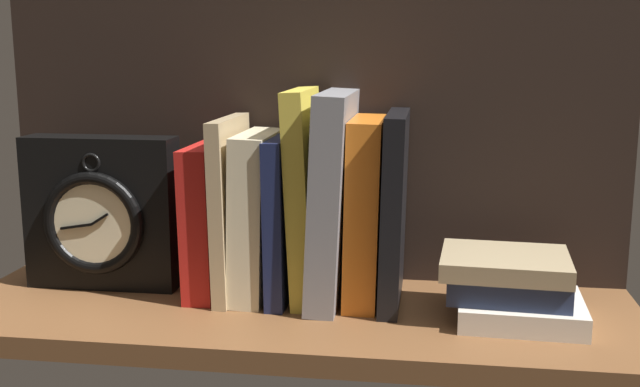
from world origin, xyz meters
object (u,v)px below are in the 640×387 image
(book_red_requiem, at_px, (208,219))
(book_navy_bierce, at_px, (283,217))
(book_orange_pandolfini, at_px, (366,211))
(book_black_skeptic, at_px, (394,208))
(book_yellow_seinlanguage, at_px, (305,195))
(book_stack_side, at_px, (512,287))
(book_cream_twain, at_px, (256,215))
(book_tan_shortstories, at_px, (231,207))
(book_gray_chess, at_px, (332,197))
(framed_clock, at_px, (101,214))

(book_red_requiem, xyz_separation_m, book_navy_bierce, (0.09, 0.00, 0.01))
(book_orange_pandolfini, bearing_deg, book_black_skeptic, 0.00)
(book_navy_bierce, height_order, book_orange_pandolfini, book_orange_pandolfini)
(book_yellow_seinlanguage, relative_size, book_orange_pandolfini, 1.15)
(book_stack_side, bearing_deg, book_cream_twain, 171.42)
(book_tan_shortstories, distance_m, book_orange_pandolfini, 0.17)
(book_tan_shortstories, xyz_separation_m, book_orange_pandolfini, (0.17, 0.00, 0.00))
(book_tan_shortstories, height_order, book_cream_twain, book_tan_shortstories)
(book_yellow_seinlanguage, bearing_deg, book_tan_shortstories, 180.00)
(book_navy_bierce, xyz_separation_m, book_yellow_seinlanguage, (0.03, 0.00, 0.03))
(book_cream_twain, bearing_deg, book_gray_chess, 0.00)
(book_navy_bierce, xyz_separation_m, book_gray_chess, (0.06, 0.00, 0.03))
(book_cream_twain, bearing_deg, book_yellow_seinlanguage, 0.00)
(book_tan_shortstories, bearing_deg, book_cream_twain, 0.00)
(book_cream_twain, distance_m, book_orange_pandolfini, 0.13)
(book_cream_twain, height_order, book_yellow_seinlanguage, book_yellow_seinlanguage)
(book_orange_pandolfini, bearing_deg, framed_clock, -179.86)
(book_cream_twain, height_order, book_black_skeptic, book_black_skeptic)
(book_orange_pandolfini, height_order, framed_clock, book_orange_pandolfini)
(book_yellow_seinlanguage, height_order, framed_clock, book_yellow_seinlanguage)
(book_orange_pandolfini, xyz_separation_m, book_stack_side, (0.17, -0.05, -0.07))
(book_tan_shortstories, xyz_separation_m, book_navy_bierce, (0.07, 0.00, -0.01))
(book_cream_twain, relative_size, framed_clock, 1.04)
(book_yellow_seinlanguage, bearing_deg, book_gray_chess, 0.00)
(book_orange_pandolfini, relative_size, book_black_skeptic, 0.97)
(book_tan_shortstories, height_order, book_yellow_seinlanguage, book_yellow_seinlanguage)
(book_navy_bierce, distance_m, framed_clock, 0.23)
(book_red_requiem, distance_m, book_gray_chess, 0.16)
(book_black_skeptic, bearing_deg, book_tan_shortstories, 180.00)
(book_red_requiem, bearing_deg, book_stack_side, -7.15)
(book_cream_twain, bearing_deg, book_tan_shortstories, 180.00)
(book_cream_twain, bearing_deg, framed_clock, -179.77)
(book_yellow_seinlanguage, distance_m, book_black_skeptic, 0.11)
(book_yellow_seinlanguage, xyz_separation_m, book_orange_pandolfini, (0.07, 0.00, -0.02))
(book_red_requiem, xyz_separation_m, book_orange_pandolfini, (0.19, 0.00, 0.02))
(book_red_requiem, distance_m, book_stack_side, 0.37)
(book_tan_shortstories, xyz_separation_m, book_stack_side, (0.33, -0.05, -0.07))
(book_tan_shortstories, height_order, framed_clock, book_tan_shortstories)
(book_navy_bierce, height_order, book_yellow_seinlanguage, book_yellow_seinlanguage)
(book_orange_pandolfini, bearing_deg, book_stack_side, -15.11)
(book_stack_side, bearing_deg, book_navy_bierce, 170.37)
(book_gray_chess, xyz_separation_m, book_black_skeptic, (0.07, 0.00, -0.01))
(book_yellow_seinlanguage, distance_m, book_orange_pandolfini, 0.08)
(book_gray_chess, bearing_deg, book_yellow_seinlanguage, 180.00)
(book_black_skeptic, distance_m, book_stack_side, 0.16)
(book_tan_shortstories, xyz_separation_m, book_black_skeptic, (0.20, 0.00, 0.00))
(book_tan_shortstories, xyz_separation_m, book_gray_chess, (0.13, 0.00, 0.02))
(book_tan_shortstories, xyz_separation_m, book_cream_twain, (0.03, 0.00, -0.01))
(book_navy_bierce, distance_m, book_yellow_seinlanguage, 0.04)
(book_red_requiem, height_order, book_yellow_seinlanguage, book_yellow_seinlanguage)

